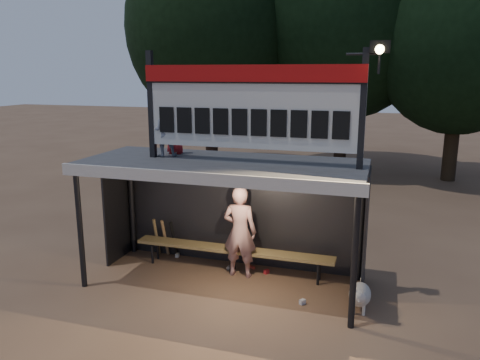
% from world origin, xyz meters
% --- Properties ---
extents(ground, '(80.00, 80.00, 0.00)m').
position_xyz_m(ground, '(0.00, 0.00, 0.00)').
color(ground, brown).
rests_on(ground, ground).
extents(player, '(0.65, 0.43, 1.78)m').
position_xyz_m(player, '(0.20, 0.40, 0.89)').
color(player, silver).
rests_on(player, ground).
extents(child_a, '(0.59, 0.55, 0.96)m').
position_xyz_m(child_a, '(-1.18, 0.10, 2.80)').
color(child_a, gray).
rests_on(child_a, dugout_shelter).
extents(child_b, '(0.44, 0.30, 0.86)m').
position_xyz_m(child_b, '(-1.11, 0.45, 2.75)').
color(child_b, maroon).
rests_on(child_b, dugout_shelter).
extents(dugout_shelter, '(5.10, 2.08, 2.32)m').
position_xyz_m(dugout_shelter, '(0.00, 0.24, 1.85)').
color(dugout_shelter, '#39393C').
rests_on(dugout_shelter, ground).
extents(scoreboard_assembly, '(4.10, 0.27, 1.99)m').
position_xyz_m(scoreboard_assembly, '(0.56, -0.01, 3.32)').
color(scoreboard_assembly, black).
rests_on(scoreboard_assembly, dugout_shelter).
extents(bench, '(4.00, 0.35, 0.48)m').
position_xyz_m(bench, '(0.00, 0.55, 0.43)').
color(bench, olive).
rests_on(bench, ground).
extents(tree_left, '(6.46, 6.46, 9.27)m').
position_xyz_m(tree_left, '(-4.00, 10.00, 5.51)').
color(tree_left, black).
rests_on(tree_left, ground).
extents(tree_mid, '(7.22, 7.22, 10.36)m').
position_xyz_m(tree_mid, '(1.00, 11.50, 6.17)').
color(tree_mid, black).
rests_on(tree_mid, ground).
extents(tree_right, '(6.08, 6.08, 8.72)m').
position_xyz_m(tree_right, '(5.00, 10.50, 5.19)').
color(tree_right, '#312315').
rests_on(tree_right, ground).
extents(dog, '(0.36, 0.81, 0.49)m').
position_xyz_m(dog, '(2.49, -0.33, 0.28)').
color(dog, beige).
rests_on(dog, ground).
extents(bats, '(0.48, 0.33, 0.84)m').
position_xyz_m(bats, '(-1.60, 0.82, 0.43)').
color(bats, olive).
rests_on(bats, ground).
extents(litter, '(3.01, 1.38, 0.08)m').
position_xyz_m(litter, '(0.23, 0.49, 0.04)').
color(litter, '#B11E23').
rests_on(litter, ground).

